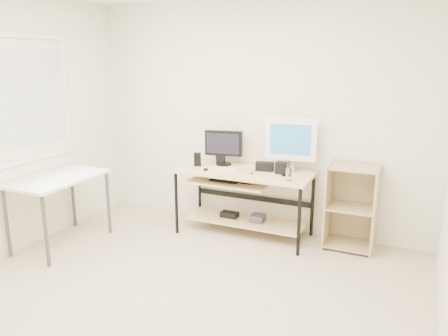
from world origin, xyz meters
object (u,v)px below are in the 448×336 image
at_px(side_table, 58,184).
at_px(shelf_unit, 352,206).
at_px(audio_controller, 198,159).
at_px(white_imac, 291,141).
at_px(desk, 242,189).
at_px(black_monitor, 224,145).

height_order(side_table, shelf_unit, shelf_unit).
distance_m(shelf_unit, audio_controller, 1.77).
bearing_deg(side_table, audio_controller, 42.91).
bearing_deg(audio_controller, shelf_unit, -13.79).
bearing_deg(white_imac, desk, -166.33).
bearing_deg(side_table, shelf_unit, 23.33).
height_order(shelf_unit, audio_controller, audio_controller).
xyz_separation_m(shelf_unit, black_monitor, (-1.47, -0.01, 0.53)).
distance_m(desk, white_imac, 0.76).
distance_m(desk, audio_controller, 0.62).
bearing_deg(black_monitor, shelf_unit, -9.69).
bearing_deg(shelf_unit, audio_controller, -173.76).
xyz_separation_m(white_imac, audio_controller, (-1.03, -0.21, -0.26)).
bearing_deg(black_monitor, desk, -37.07).
xyz_separation_m(side_table, black_monitor, (1.36, 1.21, 0.31)).
height_order(side_table, black_monitor, black_monitor).
bearing_deg(desk, side_table, -147.35).
distance_m(side_table, shelf_unit, 3.09).
distance_m(side_table, audio_controller, 1.52).
bearing_deg(shelf_unit, side_table, -156.67).
height_order(desk, side_table, same).
height_order(side_table, white_imac, white_imac).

